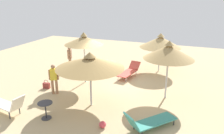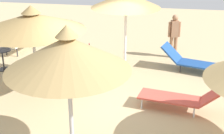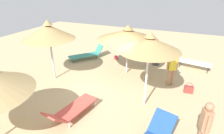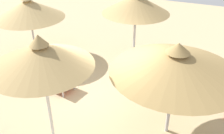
# 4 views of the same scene
# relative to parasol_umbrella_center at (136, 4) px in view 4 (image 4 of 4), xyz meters

# --- Properties ---
(ground) EXTENTS (24.00, 24.00, 0.10)m
(ground) POSITION_rel_parasol_umbrella_center_xyz_m (-0.12, 2.80, -2.32)
(ground) COLOR tan
(parasol_umbrella_center) EXTENTS (2.30, 2.30, 2.79)m
(parasol_umbrella_center) POSITION_rel_parasol_umbrella_center_xyz_m (0.00, 0.00, 0.00)
(parasol_umbrella_center) COLOR #B2B2B7
(parasol_umbrella_center) RESTS_ON ground
(parasol_umbrella_back) EXTENTS (2.56, 2.56, 2.46)m
(parasol_umbrella_back) POSITION_rel_parasol_umbrella_center_xyz_m (3.73, 0.96, -0.35)
(parasol_umbrella_back) COLOR #B2B2B7
(parasol_umbrella_back) RESTS_ON ground
(parasol_umbrella_far_left) EXTENTS (2.94, 2.94, 2.45)m
(parasol_umbrella_far_left) POSITION_rel_parasol_umbrella_center_xyz_m (-1.95, 2.98, -0.27)
(parasol_umbrella_far_left) COLOR #B2B2B7
(parasol_umbrella_far_left) RESTS_ON ground
(parasol_umbrella_edge) EXTENTS (2.09, 2.09, 2.83)m
(parasol_umbrella_edge) POSITION_rel_parasol_umbrella_center_xyz_m (0.40, 4.50, 0.12)
(parasol_umbrella_edge) COLOR white
(parasol_umbrella_edge) RESTS_ON ground
(lounge_chair_near_left) EXTENTS (1.99, 1.81, 0.84)m
(lounge_chair_near_left) POSITION_rel_parasol_umbrella_center_xyz_m (-2.86, 0.19, -1.95)
(lounge_chair_near_left) COLOR teal
(lounge_chair_near_left) RESTS_ON ground
(lounge_chair_near_right) EXTENTS (2.09, 0.95, 0.73)m
(lounge_chair_near_right) POSITION_rel_parasol_umbrella_center_xyz_m (2.11, 2.44, -1.92)
(lounge_chair_near_right) COLOR #CC4C3F
(lounge_chair_near_right) RESTS_ON ground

